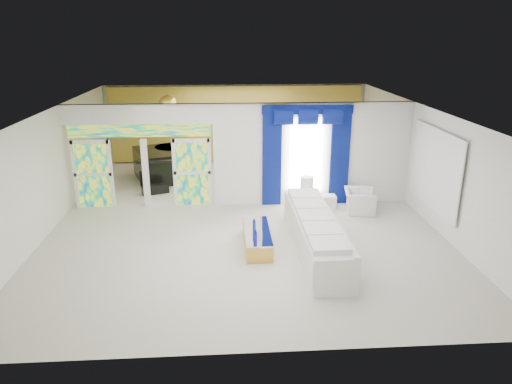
{
  "coord_description": "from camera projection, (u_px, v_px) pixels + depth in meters",
  "views": [
    {
      "loc": [
        -0.44,
        -12.31,
        4.88
      ],
      "look_at": [
        0.3,
        -1.2,
        1.1
      ],
      "focal_mm": 33.03,
      "sensor_mm": 36.0,
      "label": 1
    }
  ],
  "objects": [
    {
      "name": "grand_piano",
      "position": [
        161.0,
        165.0,
        16.41
      ],
      "size": [
        2.15,
        2.43,
        1.02
      ],
      "primitive_type": "cube",
      "rotation": [
        0.0,
        0.0,
        0.35
      ],
      "color": "black",
      "rests_on": "ground"
    },
    {
      "name": "floor",
      "position": [
        243.0,
        216.0,
        13.23
      ],
      "size": [
        12.0,
        12.0,
        0.0
      ],
      "primitive_type": "plane",
      "color": "#B7AF9E",
      "rests_on": "ground"
    },
    {
      "name": "chandelier",
      "position": [
        168.0,
        104.0,
        15.45
      ],
      "size": [
        0.6,
        0.6,
        0.6
      ],
      "primitive_type": "sphere",
      "color": "gold",
      "rests_on": "ceiling"
    },
    {
      "name": "blue_drape_left",
      "position": [
        272.0,
        159.0,
        13.66
      ],
      "size": [
        0.55,
        0.1,
        2.8
      ],
      "primitive_type": "cube",
      "color": "#050340",
      "rests_on": "ground"
    },
    {
      "name": "blue_pelmet",
      "position": [
        308.0,
        110.0,
        13.26
      ],
      "size": [
        2.6,
        0.12,
        0.25
      ],
      "primitive_type": "cube",
      "color": "#050340",
      "rests_on": "dividing_wall"
    },
    {
      "name": "table_lamp",
      "position": [
        307.0,
        187.0,
        13.58
      ],
      "size": [
        0.36,
        0.36,
        0.58
      ],
      "primitive_type": "cylinder",
      "color": "silver",
      "rests_on": "console_table"
    },
    {
      "name": "dividing_header",
      "position": [
        138.0,
        114.0,
        13.12
      ],
      "size": [
        4.3,
        0.18,
        0.55
      ],
      "primitive_type": "cube",
      "color": "white",
      "rests_on": "dividing_wall"
    },
    {
      "name": "blue_drape_right",
      "position": [
        340.0,
        158.0,
        13.78
      ],
      "size": [
        0.55,
        0.1,
        2.8
      ],
      "primitive_type": "cube",
      "color": "#050340",
      "rests_on": "ground"
    },
    {
      "name": "stained_panel_left",
      "position": [
        93.0,
        174.0,
        13.59
      ],
      "size": [
        0.95,
        0.04,
        2.0
      ],
      "primitive_type": "cube",
      "color": "#994C3F",
      "rests_on": "ground"
    },
    {
      "name": "coffee_table",
      "position": [
        257.0,
        239.0,
        11.25
      ],
      "size": [
        0.62,
        1.82,
        0.4
      ],
      "primitive_type": "cube",
      "rotation": [
        0.0,
        0.0,
        0.01
      ],
      "color": "gold",
      "rests_on": "ground"
    },
    {
      "name": "white_sofa",
      "position": [
        316.0,
        235.0,
        10.99
      ],
      "size": [
        0.94,
        4.2,
        0.8
      ],
      "primitive_type": "cube",
      "rotation": [
        0.0,
        0.0,
        0.01
      ],
      "color": "silver",
      "rests_on": "ground"
    },
    {
      "name": "piano_bench",
      "position": [
        155.0,
        189.0,
        15.02
      ],
      "size": [
        0.91,
        0.6,
        0.28
      ],
      "primitive_type": "cube",
      "rotation": [
        0.0,
        0.0,
        0.35
      ],
      "color": "black",
      "rests_on": "ground"
    },
    {
      "name": "gold_curtains",
      "position": [
        236.0,
        124.0,
        18.32
      ],
      "size": [
        9.7,
        0.12,
        2.9
      ],
      "primitive_type": "cube",
      "color": "#B4802B",
      "rests_on": "ground"
    },
    {
      "name": "dividing_wall",
      "position": [
        314.0,
        154.0,
        13.83
      ],
      "size": [
        5.7,
        0.18,
        3.0
      ],
      "primitive_type": "cube",
      "color": "white",
      "rests_on": "ground"
    },
    {
      "name": "console_table",
      "position": [
        316.0,
        202.0,
        13.75
      ],
      "size": [
        1.13,
        0.37,
        0.38
      ],
      "primitive_type": "cube",
      "rotation": [
        0.0,
        0.0,
        0.01
      ],
      "color": "silver",
      "rests_on": "ground"
    },
    {
      "name": "stained_panel_right",
      "position": [
        192.0,
        172.0,
        13.76
      ],
      "size": [
        0.95,
        0.04,
        2.0
      ],
      "primitive_type": "cube",
      "color": "#994C3F",
      "rests_on": "ground"
    },
    {
      "name": "window_pane",
      "position": [
        306.0,
        156.0,
        13.73
      ],
      "size": [
        1.0,
        0.02,
        2.3
      ],
      "primitive_type": "cube",
      "color": "white",
      "rests_on": "dividing_wall"
    },
    {
      "name": "armchair",
      "position": [
        359.0,
        201.0,
        13.45
      ],
      "size": [
        0.99,
        1.09,
        0.63
      ],
      "primitive_type": "imported",
      "rotation": [
        0.0,
        0.0,
        1.4
      ],
      "color": "silver",
      "rests_on": "ground"
    },
    {
      "name": "tv_console",
      "position": [
        98.0,
        179.0,
        15.23
      ],
      "size": [
        0.58,
        0.54,
        0.78
      ],
      "primitive_type": "cube",
      "rotation": [
        0.0,
        0.0,
        0.1
      ],
      "color": "tan",
      "rests_on": "ground"
    },
    {
      "name": "decanters",
      "position": [
        257.0,
        230.0,
        11.02
      ],
      "size": [
        0.24,
        0.95,
        0.27
      ],
      "color": "navy",
      "rests_on": "coffee_table"
    },
    {
      "name": "stained_transom",
      "position": [
        140.0,
        131.0,
        13.27
      ],
      "size": [
        4.0,
        0.05,
        0.35
      ],
      "primitive_type": "cube",
      "color": "#994C3F",
      "rests_on": "dividing_header"
    },
    {
      "name": "wall_mirror",
      "position": [
        435.0,
        169.0,
        12.1
      ],
      "size": [
        0.04,
        2.7,
        1.9
      ],
      "primitive_type": "cube",
      "color": "white",
      "rests_on": "ground"
    }
  ]
}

